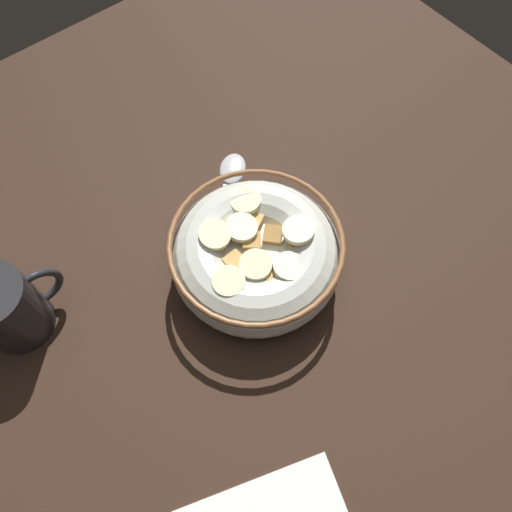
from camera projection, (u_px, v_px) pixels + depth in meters
ground_plane at (256, 272)px, 56.98cm from camera, size 95.45×95.45×2.00cm
cereal_bowl at (256, 254)px, 53.00cm from camera, size 18.21×18.21×6.99cm
spoon at (230, 181)px, 60.92cm from camera, size 13.39×12.47×0.80cm
coffee_mug at (8, 308)px, 49.46cm from camera, size 9.66×6.88×8.50cm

